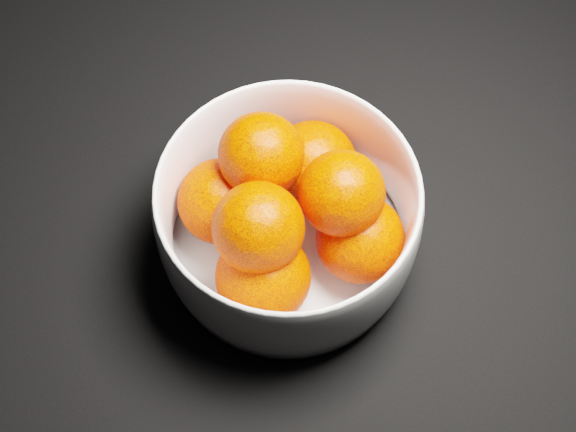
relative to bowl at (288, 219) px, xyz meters
name	(u,v)px	position (x,y,z in m)	size (l,w,h in m)	color
ground	(517,82)	(0.25, 0.08, -0.05)	(3.00, 3.00, 0.00)	black
bowl	(288,219)	(0.00, 0.00, 0.00)	(0.20, 0.20, 0.10)	silver
orange_pile	(288,210)	(0.00, 0.00, 0.01)	(0.15, 0.14, 0.11)	#FF3200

